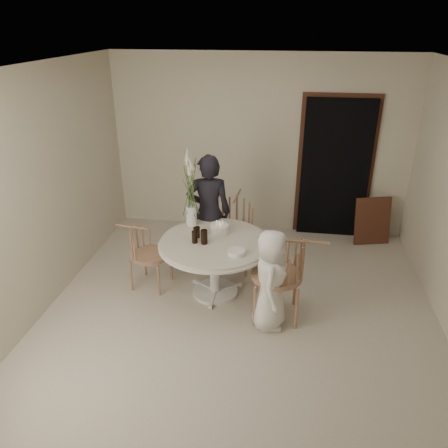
# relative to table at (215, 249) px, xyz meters

# --- Properties ---
(ground) EXTENTS (4.50, 4.50, 0.00)m
(ground) POSITION_rel_table_xyz_m (0.35, -0.25, -0.62)
(ground) COLOR beige
(ground) RESTS_ON ground
(room_shell) EXTENTS (4.50, 4.50, 4.50)m
(room_shell) POSITION_rel_table_xyz_m (0.35, -0.25, 1.00)
(room_shell) COLOR white
(room_shell) RESTS_ON ground
(doorway) EXTENTS (1.00, 0.10, 2.10)m
(doorway) POSITION_rel_table_xyz_m (1.50, 1.94, 0.43)
(doorway) COLOR black
(doorway) RESTS_ON ground
(door_trim) EXTENTS (1.12, 0.03, 2.22)m
(door_trim) POSITION_rel_table_xyz_m (1.50, 1.98, 0.49)
(door_trim) COLOR #51291C
(door_trim) RESTS_ON ground
(table) EXTENTS (1.33, 1.33, 0.73)m
(table) POSITION_rel_table_xyz_m (0.00, 0.00, 0.00)
(table) COLOR silver
(table) RESTS_ON ground
(picture_frame) EXTENTS (0.56, 0.29, 0.71)m
(picture_frame) POSITION_rel_table_xyz_m (2.11, 1.70, -0.26)
(picture_frame) COLOR #51291C
(picture_frame) RESTS_ON ground
(chair_far) EXTENTS (0.56, 0.60, 0.96)m
(chair_far) POSITION_rel_table_xyz_m (0.14, 0.80, 0.01)
(chair_far) COLOR #A27958
(chair_far) RESTS_ON ground
(chair_right) EXTENTS (0.61, 0.57, 0.99)m
(chair_right) POSITION_rel_table_xyz_m (0.89, -0.33, 0.02)
(chair_right) COLOR #A27958
(chair_right) RESTS_ON ground
(chair_left) EXTENTS (0.53, 0.49, 0.81)m
(chair_left) POSITION_rel_table_xyz_m (-0.94, 0.08, -0.09)
(chair_left) COLOR #A27958
(chair_left) RESTS_ON ground
(girl) EXTENTS (0.63, 0.47, 1.59)m
(girl) POSITION_rel_table_xyz_m (-0.19, 0.65, 0.18)
(girl) COLOR black
(girl) RESTS_ON ground
(boy) EXTENTS (0.37, 0.57, 1.16)m
(boy) POSITION_rel_table_xyz_m (0.69, -0.52, -0.04)
(boy) COLOR white
(boy) RESTS_ON ground
(birthday_cake) EXTENTS (0.22, 0.22, 0.16)m
(birthday_cake) POSITION_rel_table_xyz_m (0.02, 0.22, 0.17)
(birthday_cake) COLOR white
(birthday_cake) RESTS_ON table
(cola_tumbler_a) EXTENTS (0.08, 0.08, 0.17)m
(cola_tumbler_a) POSITION_rel_table_xyz_m (-0.11, -0.09, 0.20)
(cola_tumbler_a) COLOR black
(cola_tumbler_a) RESTS_ON table
(cola_tumbler_b) EXTENTS (0.08, 0.08, 0.15)m
(cola_tumbler_b) POSITION_rel_table_xyz_m (-0.22, -0.08, 0.19)
(cola_tumbler_b) COLOR black
(cola_tumbler_b) RESTS_ON table
(cola_tumbler_c) EXTENTS (0.07, 0.07, 0.14)m
(cola_tumbler_c) POSITION_rel_table_xyz_m (-0.22, 0.05, 0.18)
(cola_tumbler_c) COLOR black
(cola_tumbler_c) RESTS_ON table
(cola_tumbler_d) EXTENTS (0.07, 0.07, 0.13)m
(cola_tumbler_d) POSITION_rel_table_xyz_m (-0.24, 0.05, 0.18)
(cola_tumbler_d) COLOR black
(cola_tumbler_d) RESTS_ON table
(plate_stack) EXTENTS (0.24, 0.24, 0.05)m
(plate_stack) POSITION_rel_table_xyz_m (0.29, -0.28, 0.14)
(plate_stack) COLOR white
(plate_stack) RESTS_ON table
(flower_vase) EXTENTS (0.14, 0.14, 1.00)m
(flower_vase) POSITION_rel_table_xyz_m (-0.36, 0.40, 0.56)
(flower_vase) COLOR white
(flower_vase) RESTS_ON table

